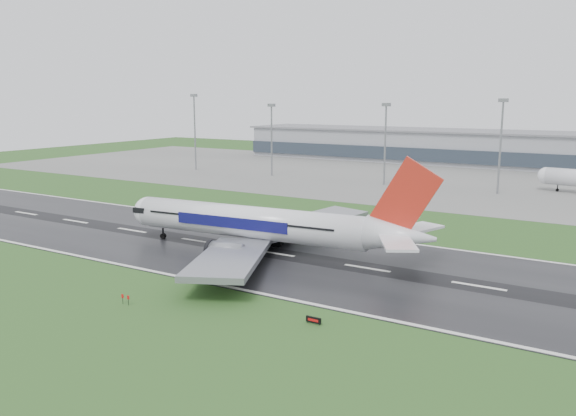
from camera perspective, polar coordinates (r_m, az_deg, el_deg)
The scene contains 10 objects.
ground at distance 117.40m, azimuth -1.26°, elevation -4.49°, with size 520.00×520.00×0.00m, color #244B1B.
runway at distance 117.39m, azimuth -1.26°, elevation -4.47°, with size 400.00×45.00×0.10m, color black.
apron at distance 230.83m, azimuth 15.67°, elevation 2.64°, with size 400.00×130.00×0.08m, color slate.
terminal at distance 287.99m, azimuth 19.02°, elevation 5.47°, with size 240.00×36.00×15.00m, color gray.
main_airliner at distance 116.00m, azimuth -1.92°, elevation 0.36°, with size 66.73×63.55×19.70m, color white, non-canonical shape.
runway_sign at distance 82.08m, azimuth 2.51°, elevation -10.91°, with size 2.30×0.26×1.04m, color black, non-canonical shape.
floodmast_0 at distance 256.71m, azimuth -9.08°, elevation 7.18°, with size 0.64×0.64×31.29m, color gray.
floodmast_1 at distance 233.37m, azimuth -1.61°, elevation 6.49°, with size 0.64×0.64×27.42m, color gray.
floodmast_2 at distance 211.26m, azimuth 9.46°, elevation 5.98°, with size 0.64×0.64×27.88m, color gray.
floodmast_3 at distance 199.99m, azimuth 20.02°, elevation 5.45°, with size 0.64×0.64×29.46m, color gray.
Camera 1 is at (60.98, -95.50, 30.71)m, focal length 36.41 mm.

